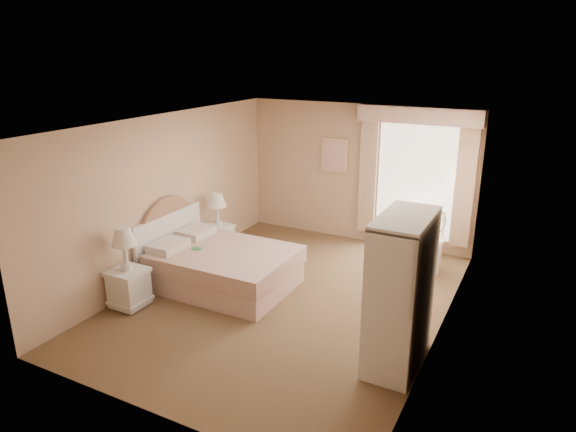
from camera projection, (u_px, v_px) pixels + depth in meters
The scene contains 9 objects.
room at pixel (288, 216), 6.94m from camera, with size 4.21×5.51×2.51m.
window at pixel (415, 176), 8.69m from camera, with size 2.05×0.22×2.51m.
framed_art at pixel (334, 156), 9.34m from camera, with size 0.52×0.04×0.62m.
bed at pixel (219, 265), 7.67m from camera, with size 2.05×1.53×1.35m.
nightstand_near at pixel (128, 278), 7.00m from camera, with size 0.47×0.47×1.14m.
nightstand_far at pixel (218, 232), 8.81m from camera, with size 0.45×0.45×1.08m.
round_table at pixel (411, 231), 8.72m from camera, with size 0.65×0.65×0.69m.
cafe_chair at pixel (430, 233), 8.23m from camera, with size 0.53×0.53×1.00m.
armoire at pixel (400, 304), 5.64m from camera, with size 0.53×1.06×1.76m.
Camera 1 is at (3.05, -5.85, 3.41)m, focal length 32.00 mm.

